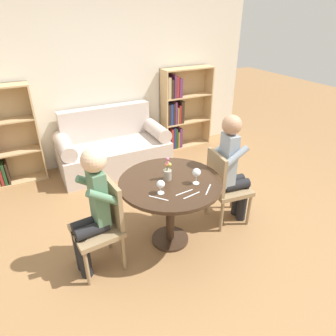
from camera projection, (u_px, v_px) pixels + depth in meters
ground_plane at (170, 240)px, 3.30m from camera, size 16.00×16.00×0.00m
back_wall at (98, 76)px, 4.49m from camera, size 5.20×0.05×2.70m
round_table at (170, 192)px, 3.00m from camera, size 1.03×1.03×0.75m
couch at (113, 149)px, 4.65m from camera, size 1.64×0.80×0.92m
bookshelf_right at (179, 111)px, 5.22m from camera, size 0.90×0.28×1.39m
chair_left at (103, 222)px, 2.79m from camera, size 0.46×0.46×0.90m
chair_right at (224, 185)px, 3.37m from camera, size 0.47×0.47×0.90m
person_left at (92, 209)px, 2.65m from camera, size 0.44×0.36×1.26m
person_right at (233, 168)px, 3.30m from camera, size 0.44×0.37×1.31m
wine_glass_left at (161, 185)px, 2.70m from camera, size 0.08×0.08×0.13m
wine_glass_right at (197, 173)px, 2.84m from camera, size 0.08×0.08×0.16m
flower_vase at (167, 172)px, 2.93m from camera, size 0.08×0.08×0.25m
knife_left_setting at (208, 189)px, 2.80m from camera, size 0.15×0.14×0.00m
fork_left_setting at (192, 195)px, 2.71m from camera, size 0.19×0.04×0.00m
knife_right_setting at (159, 198)px, 2.67m from camera, size 0.13×0.15×0.00m
fork_right_setting at (184, 192)px, 2.75m from camera, size 0.19×0.03×0.00m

